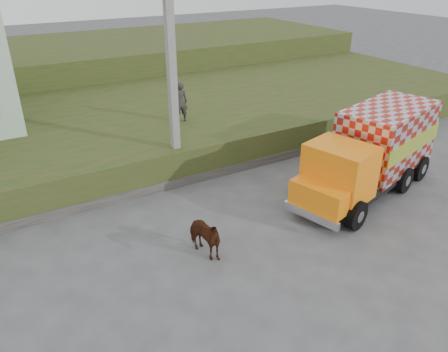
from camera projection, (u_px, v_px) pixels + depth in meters
ground at (259, 225)px, 15.27m from camera, size 120.00×120.00×0.00m
embankment at (151, 122)px, 22.66m from camera, size 40.00×12.00×1.50m
embankment_far at (88, 64)px, 31.59m from camera, size 40.00×12.00×3.00m
retaining_strip at (159, 185)px, 17.52m from camera, size 16.00×0.50×0.40m
utility_pole at (172, 85)px, 16.55m from camera, size 1.20×0.30×8.00m
cargo_truck at (373, 151)px, 16.93m from camera, size 7.62×4.10×3.24m
cow at (203, 237)px, 13.43m from camera, size 1.09×1.75×1.37m
pedestrian at (180, 102)px, 20.12m from camera, size 0.76×0.58×1.87m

